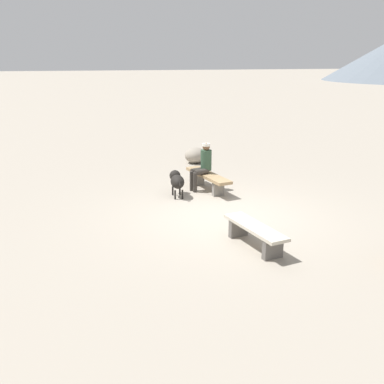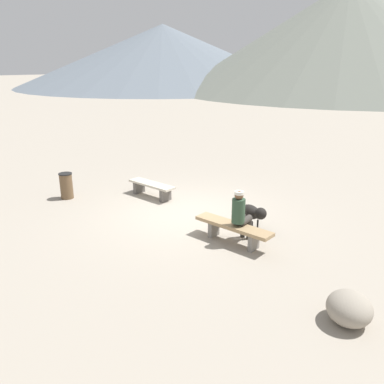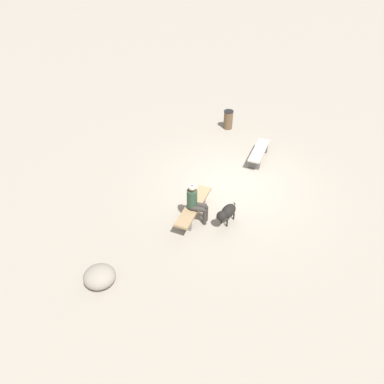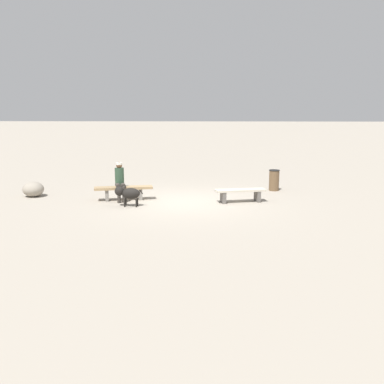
{
  "view_description": "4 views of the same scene",
  "coord_description": "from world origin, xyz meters",
  "px_view_note": "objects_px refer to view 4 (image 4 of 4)",
  "views": [
    {
      "loc": [
        -9.19,
        2.95,
        3.46
      ],
      "look_at": [
        -0.91,
        0.96,
        0.89
      ],
      "focal_mm": 42.38,
      "sensor_mm": 36.0,
      "label": 1
    },
    {
      "loc": [
        8.09,
        -5.75,
        3.94
      ],
      "look_at": [
        -0.42,
        0.45,
        0.42
      ],
      "focal_mm": 37.37,
      "sensor_mm": 36.0,
      "label": 2
    },
    {
      "loc": [
        8.08,
        4.11,
        7.01
      ],
      "look_at": [
        1.69,
        -0.47,
        0.58
      ],
      "focal_mm": 32.3,
      "sensor_mm": 36.0,
      "label": 3
    },
    {
      "loc": [
        -0.85,
        13.39,
        2.9
      ],
      "look_at": [
        -0.26,
        0.36,
        0.4
      ],
      "focal_mm": 39.75,
      "sensor_mm": 36.0,
      "label": 4
    }
  ],
  "objects_px": {
    "trash_bin": "(274,180)",
    "boulder": "(33,189)",
    "seated_person": "(120,179)",
    "bench_right": "(124,190)",
    "dog": "(128,193)",
    "bench_left": "(240,193)"
  },
  "relations": [
    {
      "from": "trash_bin",
      "to": "boulder",
      "type": "height_order",
      "value": "trash_bin"
    },
    {
      "from": "seated_person",
      "to": "boulder",
      "type": "relative_size",
      "value": 1.64
    },
    {
      "from": "bench_right",
      "to": "dog",
      "type": "xyz_separation_m",
      "value": [
        -0.32,
        0.92,
        0.07
      ]
    },
    {
      "from": "bench_right",
      "to": "boulder",
      "type": "distance_m",
      "value": 3.26
    },
    {
      "from": "bench_right",
      "to": "seated_person",
      "type": "bearing_deg",
      "value": 41.57
    },
    {
      "from": "trash_bin",
      "to": "dog",
      "type": "bearing_deg",
      "value": 30.56
    },
    {
      "from": "bench_left",
      "to": "boulder",
      "type": "height_order",
      "value": "boulder"
    },
    {
      "from": "seated_person",
      "to": "trash_bin",
      "type": "relative_size",
      "value": 1.64
    },
    {
      "from": "bench_right",
      "to": "dog",
      "type": "distance_m",
      "value": 0.97
    },
    {
      "from": "seated_person",
      "to": "dog",
      "type": "xyz_separation_m",
      "value": [
        -0.41,
        0.79,
        -0.29
      ]
    },
    {
      "from": "dog",
      "to": "trash_bin",
      "type": "xyz_separation_m",
      "value": [
        -4.86,
        -2.87,
        -0.03
      ]
    },
    {
      "from": "seated_person",
      "to": "dog",
      "type": "bearing_deg",
      "value": 98.26
    },
    {
      "from": "bench_right",
      "to": "dog",
      "type": "bearing_deg",
      "value": 96.3
    },
    {
      "from": "dog",
      "to": "trash_bin",
      "type": "relative_size",
      "value": 1.15
    },
    {
      "from": "boulder",
      "to": "bench_right",
      "type": "bearing_deg",
      "value": 171.98
    },
    {
      "from": "bench_left",
      "to": "bench_right",
      "type": "relative_size",
      "value": 0.86
    },
    {
      "from": "bench_right",
      "to": "bench_left",
      "type": "bearing_deg",
      "value": 164.81
    },
    {
      "from": "bench_left",
      "to": "trash_bin",
      "type": "bearing_deg",
      "value": -136.02
    },
    {
      "from": "dog",
      "to": "boulder",
      "type": "bearing_deg",
      "value": -19.54
    },
    {
      "from": "seated_person",
      "to": "bench_right",
      "type": "bearing_deg",
      "value": -144.28
    },
    {
      "from": "bench_left",
      "to": "seated_person",
      "type": "xyz_separation_m",
      "value": [
        3.9,
        -0.03,
        0.41
      ]
    },
    {
      "from": "seated_person",
      "to": "bench_left",
      "type": "bearing_deg",
      "value": 160.79
    }
  ]
}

